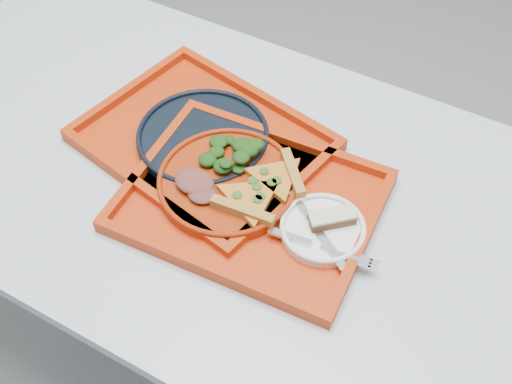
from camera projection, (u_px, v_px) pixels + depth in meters
ground at (241, 351)px, 1.81m from camera, size 10.00×10.00×0.00m
table at (235, 203)px, 1.28m from camera, size 1.60×0.80×0.75m
tray_main at (251, 203)px, 1.18m from camera, size 0.47×0.38×0.01m
tray_far at (204, 143)px, 1.28m from camera, size 0.51×0.43×0.01m
dinner_plate at (228, 183)px, 1.19m from camera, size 0.26×0.26×0.02m
side_plate at (323, 230)px, 1.13m from camera, size 0.15×0.15×0.01m
navy_plate at (203, 138)px, 1.27m from camera, size 0.26×0.26×0.02m
pizza_slice_a at (250, 197)px, 1.15m from camera, size 0.13×0.15×0.02m
pizza_slice_b at (276, 176)px, 1.18m from camera, size 0.17×0.17×0.02m
salad_heap at (228, 150)px, 1.20m from camera, size 0.09×0.08×0.05m
meat_portion at (195, 182)px, 1.17m from camera, size 0.08×0.06×0.02m
dessert_bar at (332, 218)px, 1.12m from camera, size 0.08×0.08×0.02m
knife at (316, 229)px, 1.12m from camera, size 0.16×0.12×0.01m
fork at (319, 246)px, 1.09m from camera, size 0.19×0.05×0.01m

